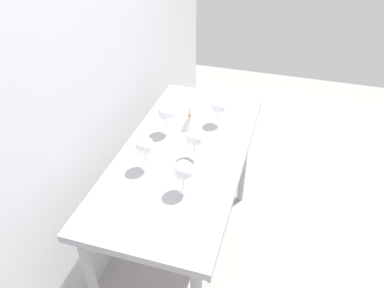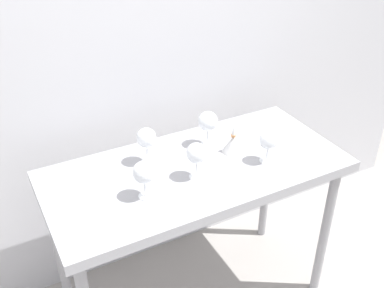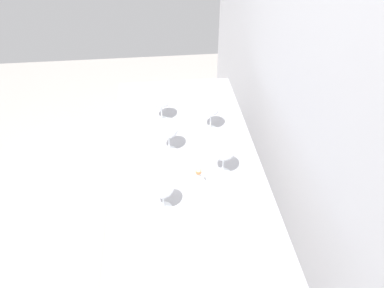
% 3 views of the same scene
% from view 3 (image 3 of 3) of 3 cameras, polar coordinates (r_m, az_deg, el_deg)
% --- Properties ---
extents(ground_plane, '(6.00, 6.00, 0.00)m').
position_cam_3_polar(ground_plane, '(2.38, -0.61, -18.58)').
color(ground_plane, gray).
extents(back_wall, '(3.80, 0.04, 2.60)m').
position_cam_3_polar(back_wall, '(1.60, 17.18, 10.77)').
color(back_wall, silver).
rests_on(back_wall, ground_plane).
extents(steel_counter, '(1.40, 0.65, 0.90)m').
position_cam_3_polar(steel_counter, '(1.77, -0.98, -4.30)').
color(steel_counter, '#99999E').
rests_on(steel_counter, ground_plane).
extents(wine_glass_near_right, '(0.09, 0.09, 0.16)m').
position_cam_3_polar(wine_glass_near_right, '(1.39, -4.51, -6.62)').
color(wine_glass_near_right, white).
rests_on(wine_glass_near_right, steel_counter).
extents(wine_glass_far_left, '(0.09, 0.09, 0.18)m').
position_cam_3_polar(wine_glass_far_left, '(1.79, 2.90, 5.57)').
color(wine_glass_far_left, white).
rests_on(wine_glass_far_left, steel_counter).
extents(wine_glass_near_left, '(0.09, 0.09, 0.17)m').
position_cam_3_polar(wine_glass_near_left, '(1.87, -4.76, 6.73)').
color(wine_glass_near_left, white).
rests_on(wine_glass_near_left, steel_counter).
extents(wine_glass_far_right, '(0.10, 0.10, 0.18)m').
position_cam_3_polar(wine_glass_far_right, '(1.53, 4.85, -0.89)').
color(wine_glass_far_right, white).
rests_on(wine_glass_far_right, steel_counter).
extents(wine_glass_near_center, '(0.09, 0.09, 0.17)m').
position_cam_3_polar(wine_glass_near_center, '(1.66, -3.62, 2.31)').
color(wine_glass_near_center, white).
rests_on(wine_glass_near_center, steel_counter).
extents(tasting_sheet_upper, '(0.16, 0.22, 0.00)m').
position_cam_3_polar(tasting_sheet_upper, '(2.03, 2.30, 5.68)').
color(tasting_sheet_upper, white).
rests_on(tasting_sheet_upper, steel_counter).
extents(decanter_funnel, '(0.11, 0.11, 0.14)m').
position_cam_3_polar(decanter_funnel, '(1.52, 0.97, -5.50)').
color(decanter_funnel, silver).
rests_on(decanter_funnel, steel_counter).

